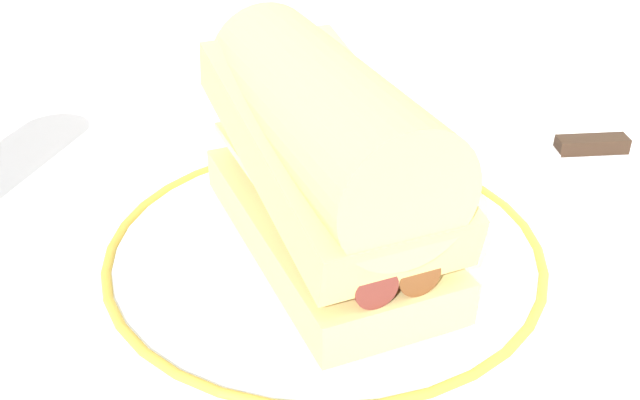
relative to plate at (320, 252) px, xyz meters
The scene contains 4 objects.
ground_plane 0.03m from the plate, 82.37° to the right, with size 1.50×1.50×0.00m, color silver.
plate is the anchor object (origin of this frame).
sausage_sandwich 0.07m from the plate, 12.88° to the right, with size 0.22×0.15×0.12m.
butter_knife 0.23m from the plate, 84.25° to the left, with size 0.11×0.13×0.01m.
Camera 1 is at (0.27, -0.24, 0.28)m, focal length 43.28 mm.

